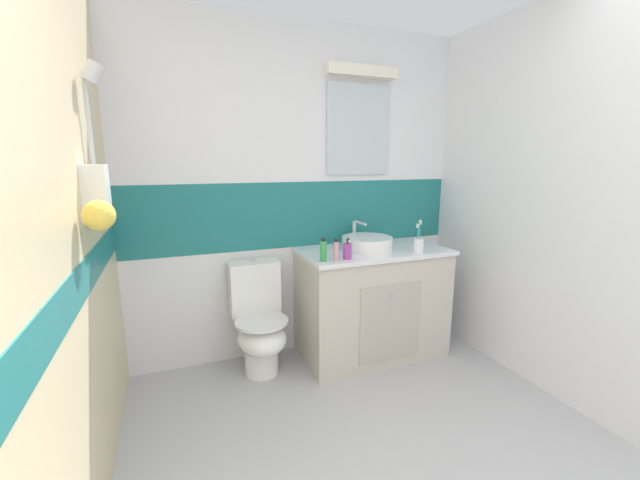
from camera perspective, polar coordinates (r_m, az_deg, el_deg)
name	(u,v)px	position (r m, az deg, el deg)	size (l,w,h in m)	color
ground_plane	(373,446)	(2.40, 7.92, -27.94)	(3.20, 3.48, 0.04)	#B2B2B7
wall_back_tiled	(300,193)	(3.01, -2.95, 6.94)	(3.20, 0.20, 2.50)	white
wall_left_shower_alcove	(49,235)	(1.67, -35.21, 0.66)	(0.25, 3.48, 2.50)	beige
wall_right_plain	(576,204)	(2.80, 33.68, 4.44)	(0.10, 3.48, 2.50)	white
vanity_cabinet	(371,302)	(3.08, 7.61, -9.04)	(1.12, 0.61, 0.85)	beige
sink_basin	(367,243)	(2.91, 6.96, -0.39)	(0.38, 0.42, 0.20)	white
toilet	(259,323)	(2.85, -8.99, -11.99)	(0.37, 0.50, 0.80)	white
toothbrush_cup	(419,244)	(2.91, 14.39, -0.61)	(0.07, 0.07, 0.23)	white
soap_dispenser	(347,251)	(2.62, 4.06, -1.65)	(0.06, 0.06, 0.15)	#993F99
toothpaste_tube_upright	(336,251)	(2.56, 2.43, -1.59)	(0.04, 0.04, 0.15)	pink
deodorant_spray_can	(323,250)	(2.56, 0.48, -1.54)	(0.05, 0.05, 0.16)	green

